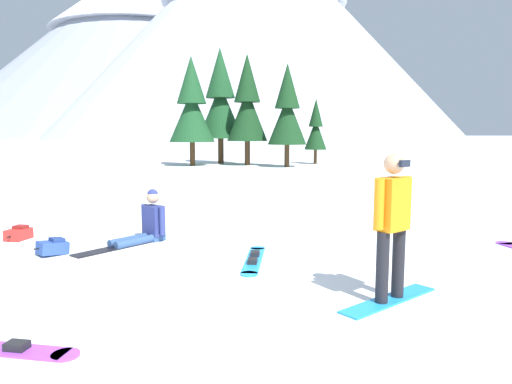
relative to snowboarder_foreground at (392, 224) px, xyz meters
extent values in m
plane|color=white|center=(-2.29, -0.42, -0.94)|extent=(800.00, 800.00, 0.00)
cube|color=#1E8CD8|center=(0.00, 0.00, -0.93)|extent=(1.25, 1.37, 0.02)
cylinder|color=black|center=(0.11, 0.12, -0.49)|extent=(0.15, 0.15, 0.85)
cylinder|color=black|center=(-0.11, -0.12, -0.49)|extent=(0.15, 0.15, 0.85)
cube|color=orange|center=(0.00, 0.00, 0.24)|extent=(0.44, 0.46, 0.62)
cylinder|color=orange|center=(0.17, 0.20, 0.27)|extent=(0.11, 0.11, 0.58)
cylinder|color=orange|center=(-0.17, -0.20, 0.27)|extent=(0.11, 0.11, 0.58)
sphere|color=tan|center=(0.00, 0.00, 0.72)|extent=(0.24, 0.24, 0.24)
cube|color=black|center=(0.10, -0.09, 0.73)|extent=(0.14, 0.15, 0.08)
cube|color=#335184|center=(-4.03, 2.65, -0.89)|extent=(0.45, 0.42, 0.10)
cylinder|color=#335184|center=(-4.19, 2.17, -0.87)|extent=(0.52, 0.76, 0.14)
cylinder|color=#335184|center=(-4.36, 2.27, -0.87)|extent=(0.52, 0.76, 0.14)
cube|color=black|center=(-4.48, 1.87, -0.93)|extent=(0.98, 1.41, 0.02)
cube|color=navy|center=(-4.03, 2.65, -0.56)|extent=(0.47, 0.41, 0.56)
cylinder|color=navy|center=(-3.80, 2.52, -0.54)|extent=(0.11, 0.11, 0.52)
cylinder|color=navy|center=(-4.25, 2.78, -0.54)|extent=(0.11, 0.11, 0.52)
sphere|color=tan|center=(-4.03, 2.65, -0.12)|extent=(0.24, 0.24, 0.24)
sphere|color=navy|center=(-4.03, 2.65, -0.07)|extent=(0.20, 0.20, 0.20)
cylinder|color=#993FD8|center=(-3.06, -1.94, -0.93)|extent=(0.26, 0.26, 0.02)
cube|color=black|center=(-3.55, -1.94, -0.88)|extent=(0.20, 0.14, 0.07)
cube|color=#1E8CD8|center=(-1.92, 1.53, -0.93)|extent=(0.37, 1.54, 0.02)
cylinder|color=#1E8CD8|center=(-1.86, 0.77, -0.93)|extent=(0.27, 0.27, 0.02)
cylinder|color=#1E8CD8|center=(-1.98, 2.29, -0.93)|extent=(0.27, 0.27, 0.02)
cube|color=black|center=(-1.90, 1.30, -0.88)|extent=(0.16, 0.21, 0.07)
cube|color=black|center=(-1.94, 1.75, -0.88)|extent=(0.16, 0.21, 0.07)
cylinder|color=#993FD8|center=(2.42, 3.40, -0.93)|extent=(0.39, 0.39, 0.02)
cube|color=red|center=(-6.59, 2.28, -0.84)|extent=(0.34, 0.45, 0.20)
cube|color=maroon|center=(-6.59, 2.35, -0.71)|extent=(0.23, 0.21, 0.06)
cylinder|color=black|center=(-6.60, 2.04, -0.84)|extent=(0.03, 0.12, 0.02)
cube|color=#2D4C9E|center=(-5.28, 1.35, -0.82)|extent=(0.53, 0.56, 0.24)
cube|color=navy|center=(-5.24, 1.41, -0.70)|extent=(0.30, 0.30, 0.08)
cylinder|color=black|center=(-5.43, 1.15, -0.80)|extent=(0.08, 0.12, 0.02)
cylinder|color=#472D19|center=(-8.19, 25.19, -0.10)|extent=(0.38, 0.38, 1.68)
cone|color=#194723|center=(-8.19, 25.19, 2.52)|extent=(3.00, 3.00, 3.56)
cone|color=#194723|center=(-8.19, 25.19, 5.01)|extent=(1.95, 1.95, 3.27)
cylinder|color=#472D19|center=(-3.48, 22.47, -0.27)|extent=(0.31, 0.31, 1.34)
cone|color=#143819|center=(-3.48, 22.47, 1.83)|extent=(2.31, 2.31, 2.86)
cone|color=#143819|center=(-3.48, 22.47, 3.84)|extent=(1.50, 1.50, 2.62)
cylinder|color=#472D19|center=(-9.36, 22.59, -0.20)|extent=(0.34, 0.34, 1.48)
cone|color=#194723|center=(-9.36, 22.59, 2.10)|extent=(2.79, 2.79, 3.14)
cone|color=#194723|center=(-9.36, 22.59, 4.30)|extent=(1.81, 1.81, 2.88)
cylinder|color=#472D19|center=(-1.93, 25.74, -0.47)|extent=(0.21, 0.21, 0.94)
cone|color=#143819|center=(-1.93, 25.74, 1.01)|extent=(1.45, 1.45, 2.01)
cone|color=#143819|center=(-1.93, 25.74, 2.41)|extent=(0.95, 0.95, 1.84)
cylinder|color=#472D19|center=(-6.11, 23.73, -0.18)|extent=(0.35, 0.35, 1.52)
cone|color=#143819|center=(-6.11, 23.73, 2.21)|extent=(2.55, 2.55, 3.24)
cone|color=#143819|center=(-6.11, 23.73, 4.48)|extent=(1.66, 1.66, 2.97)
cone|color=#8C93A3|center=(-101.33, 233.76, 43.13)|extent=(197.82, 197.82, 88.14)
cone|color=#B2B7C6|center=(-30.75, 171.26, 39.16)|extent=(148.65, 148.65, 80.21)
camera|label=1|loc=(-0.69, -5.68, 1.07)|focal=33.20mm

